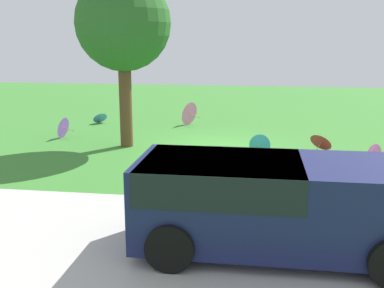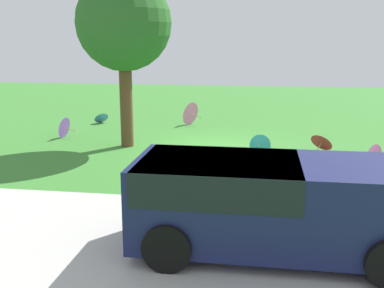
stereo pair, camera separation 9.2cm
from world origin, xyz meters
The scene contains 12 objects.
ground centered at (0.00, 0.00, 0.00)m, with size 40.00×40.00×0.00m, color #387A2D.
road_strip centered at (0.00, 7.30, 0.00)m, with size 40.00×4.33×0.01m, color #B2AFA8.
van_dark centered at (-1.65, 7.46, 0.91)m, with size 4.61×2.14×1.53m.
park_bench centered at (-1.70, 3.96, 0.47)m, with size 1.63×0.58×0.90m.
shade_tree centered at (2.80, 0.41, 3.89)m, with size 3.00×3.00×5.43m.
parasol_pink_0 centered at (-4.52, 2.03, 0.35)m, with size 0.68×0.76×0.71m.
parasol_teal_0 centered at (-1.52, 1.09, 0.33)m, with size 0.69×0.59×0.66m.
parasol_purple_0 centered at (5.45, -0.51, 0.38)m, with size 0.72×0.77×0.75m.
parasol_pink_1 centered at (1.42, -3.72, 0.48)m, with size 1.00×1.01×0.97m.
parasol_purple_2 centered at (-1.77, 3.15, 0.28)m, with size 0.71×0.66×0.55m.
parasol_red_0 centered at (-3.45, 0.23, 0.34)m, with size 0.91×0.88×0.66m.
parasol_blue_0 centered at (5.10, -3.50, 0.26)m, with size 0.77×0.76×0.52m.
Camera 2 is at (-1.54, 14.67, 3.46)m, focal length 43.00 mm.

